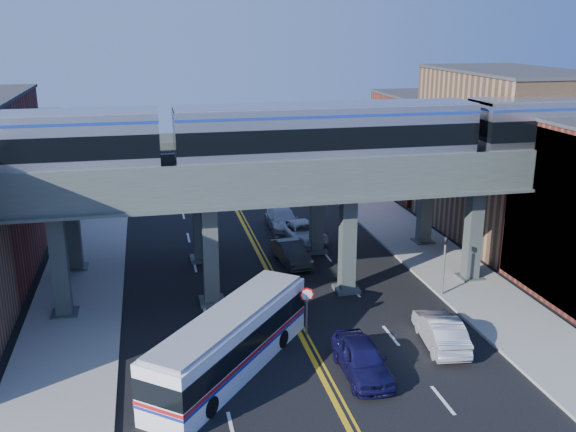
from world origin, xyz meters
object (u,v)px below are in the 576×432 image
at_px(transit_train, 327,135).
at_px(car_lane_c, 303,232).
at_px(car_lane_d, 283,220).
at_px(car_parked_curb, 441,331).
at_px(transit_bus, 231,343).
at_px(stop_sign, 307,304).
at_px(car_lane_a, 362,359).
at_px(traffic_signal, 444,259).
at_px(car_lane_b, 291,253).

height_order(transit_train, car_lane_c, transit_train).
distance_m(car_lane_d, car_parked_curb, 20.21).
relative_size(transit_bus, car_lane_d, 1.83).
bearing_deg(transit_bus, car_lane_c, 14.65).
relative_size(stop_sign, car_lane_a, 0.56).
bearing_deg(transit_bus, traffic_signal, -28.05).
bearing_deg(stop_sign, traffic_signal, 18.63).
xyz_separation_m(transit_bus, car_lane_a, (5.73, -1.63, -0.63)).
height_order(car_lane_a, car_lane_b, car_lane_a).
height_order(stop_sign, traffic_signal, traffic_signal).
relative_size(transit_bus, car_parked_curb, 2.10).
distance_m(transit_train, car_lane_d, 15.13).
distance_m(car_lane_a, car_parked_curb, 5.04).
height_order(traffic_signal, car_parked_curb, traffic_signal).
bearing_deg(car_parked_curb, car_lane_d, -71.53).
height_order(transit_train, car_lane_b, transit_train).
distance_m(transit_train, stop_sign, 9.45).
distance_m(car_lane_c, car_lane_d, 3.31).
distance_m(traffic_signal, car_lane_c, 12.64).
height_order(transit_train, car_lane_d, transit_train).
bearing_deg(car_lane_c, car_parked_curb, -87.36).
xyz_separation_m(stop_sign, car_lane_c, (3.28, 14.22, -1.03)).
bearing_deg(stop_sign, transit_bus, -147.83).
bearing_deg(transit_train, traffic_signal, -16.93).
xyz_separation_m(transit_train, car_lane_d, (0.15, 12.42, -8.64)).
distance_m(traffic_signal, car_parked_curb, 6.27).
distance_m(stop_sign, car_parked_curb, 6.74).
distance_m(transit_bus, car_lane_a, 6.00).
bearing_deg(car_parked_curb, traffic_signal, -108.52).
xyz_separation_m(car_lane_b, car_lane_d, (0.97, 7.28, 0.05)).
distance_m(traffic_signal, car_lane_d, 15.86).
bearing_deg(car_lane_c, car_lane_d, 96.84).
height_order(car_lane_b, car_lane_c, car_lane_b).
height_order(traffic_signal, car_lane_a, traffic_signal).
bearing_deg(transit_train, car_lane_a, -95.03).
relative_size(car_lane_b, car_lane_c, 0.85).
height_order(car_lane_b, car_lane_d, car_lane_d).
bearing_deg(car_parked_curb, car_lane_a, 29.28).
xyz_separation_m(car_lane_a, car_lane_c, (1.77, 18.50, -0.07)).
bearing_deg(stop_sign, car_lane_d, 81.91).
xyz_separation_m(car_lane_a, car_lane_d, (0.97, 21.71, -0.01)).
height_order(car_lane_c, car_parked_curb, car_parked_curb).
bearing_deg(stop_sign, car_parked_curb, -21.53).
relative_size(car_lane_c, car_parked_curb, 1.11).
height_order(transit_train, car_parked_curb, transit_train).
bearing_deg(stop_sign, car_lane_b, 81.54).
bearing_deg(car_lane_a, car_lane_c, 85.02).
bearing_deg(car_lane_d, traffic_signal, -65.69).
xyz_separation_m(transit_bus, car_lane_b, (5.73, 12.80, -0.70)).
height_order(transit_bus, car_lane_b, transit_bus).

